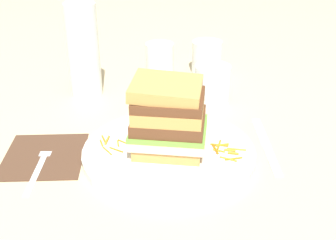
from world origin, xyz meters
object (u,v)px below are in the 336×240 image
empty_tumbler_1 (207,57)px  napkin_dark (44,156)px  main_plate (169,152)px  juice_glass (212,86)px  water_bottle (83,42)px  empty_tumbler_0 (160,64)px  fork (40,162)px  knife (267,146)px  sandwich (168,118)px

empty_tumbler_1 → napkin_dark: bearing=-130.6°
main_plate → juice_glass: 0.24m
water_bottle → empty_tumbler_0: water_bottle is taller
fork → juice_glass: (0.32, 0.23, 0.03)m
fork → empty_tumbler_0: bearing=58.3°
empty_tumbler_0 → juice_glass: bearing=-43.6°
main_plate → juice_glass: juice_glass is taller
main_plate → empty_tumbler_1: size_ratio=3.73×
main_plate → water_bottle: (-0.17, 0.26, 0.11)m
main_plate → napkin_dark: bearing=179.3°
empty_tumbler_1 → main_plate: bearing=-106.3°
knife → empty_tumbler_0: (-0.18, 0.30, 0.05)m
main_plate → empty_tumbler_1: (0.11, 0.39, 0.03)m
napkin_dark → knife: size_ratio=0.74×
water_bottle → fork: bearing=-99.0°
main_plate → empty_tumbler_0: 0.32m
napkin_dark → knife: 0.39m
fork → juice_glass: size_ratio=2.06×
main_plate → knife: bearing=5.9°
napkin_dark → fork: 0.02m
main_plate → knife: 0.18m
fork → juice_glass: 0.40m
empty_tumbler_0 → empty_tumbler_1: empty_tumbler_0 is taller
knife → juice_glass: bearing=110.5°
sandwich → empty_tumbler_1: size_ratio=1.77×
sandwich → juice_glass: sandwich is taller
fork → empty_tumbler_0: empty_tumbler_0 is taller
water_bottle → empty_tumbler_1: (0.28, 0.12, -0.08)m
napkin_dark → water_bottle: (0.04, 0.26, 0.12)m
napkin_dark → empty_tumbler_1: empty_tumbler_1 is taller
sandwich → napkin_dark: 0.23m
empty_tumbler_0 → main_plate: bearing=-88.8°
knife → napkin_dark: bearing=-177.7°
sandwich → fork: (-0.22, -0.02, -0.07)m
fork → empty_tumbler_1: (0.33, 0.40, 0.04)m
fork → empty_tumbler_1: empty_tumbler_1 is taller
water_bottle → empty_tumbler_1: 0.32m
napkin_dark → water_bottle: 0.29m
sandwich → water_bottle: water_bottle is taller
main_plate → knife: size_ratio=1.49×
fork → empty_tumbler_1: 0.52m
sandwich → knife: sandwich is taller
knife → empty_tumbler_1: bearing=100.0°
fork → water_bottle: 0.31m
knife → juice_glass: size_ratio=2.47×
main_plate → fork: bearing=-174.8°
main_plate → sandwich: bearing=138.2°
knife → juice_glass: juice_glass is taller
juice_glass → napkin_dark: bearing=-146.4°
main_plate → empty_tumbler_0: empty_tumbler_0 is taller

